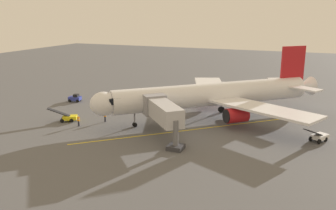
{
  "coord_description": "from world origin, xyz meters",
  "views": [
    {
      "loc": [
        -15.91,
        58.81,
        17.38
      ],
      "look_at": [
        5.3,
        7.83,
        3.0
      ],
      "focal_mm": 38.6,
      "sensor_mm": 36.0,
      "label": 1
    }
  ],
  "objects_px": {
    "belt_loader_rear_apron": "(68,117)",
    "jet_bridge": "(161,111)",
    "ground_crew_marshaller": "(78,121)",
    "belt_loader_starboard_side": "(319,136)",
    "safety_cone_nose_left": "(111,104)",
    "airplane": "(215,95)",
    "ground_crew_wing_walker": "(105,116)",
    "safety_cone_nose_right": "(112,106)",
    "tug_near_nose": "(75,98)",
    "baggage_cart_portside": "(222,85)",
    "safety_cone_wing_port": "(114,106)"
  },
  "relations": [
    {
      "from": "jet_bridge",
      "to": "belt_loader_rear_apron",
      "type": "distance_m",
      "value": 17.14
    },
    {
      "from": "ground_crew_marshaller",
      "to": "belt_loader_starboard_side",
      "type": "relative_size",
      "value": 0.38
    },
    {
      "from": "jet_bridge",
      "to": "tug_near_nose",
      "type": "relative_size",
      "value": 3.73
    },
    {
      "from": "jet_bridge",
      "to": "safety_cone_nose_left",
      "type": "bearing_deg",
      "value": -37.98
    },
    {
      "from": "tug_near_nose",
      "to": "safety_cone_wing_port",
      "type": "distance_m",
      "value": 9.28
    },
    {
      "from": "airplane",
      "to": "safety_cone_nose_left",
      "type": "distance_m",
      "value": 20.92
    },
    {
      "from": "jet_bridge",
      "to": "safety_cone_nose_left",
      "type": "relative_size",
      "value": 17.66
    },
    {
      "from": "safety_cone_nose_left",
      "to": "jet_bridge",
      "type": "bearing_deg",
      "value": 142.02
    },
    {
      "from": "airplane",
      "to": "tug_near_nose",
      "type": "xyz_separation_m",
      "value": [
        28.59,
        -0.49,
        -3.3
      ]
    },
    {
      "from": "baggage_cart_portside",
      "to": "safety_cone_nose_left",
      "type": "distance_m",
      "value": 28.29
    },
    {
      "from": "ground_crew_marshaller",
      "to": "safety_cone_nose_left",
      "type": "bearing_deg",
      "value": -80.35
    },
    {
      "from": "ground_crew_wing_walker",
      "to": "baggage_cart_portside",
      "type": "xyz_separation_m",
      "value": [
        -10.91,
        -33.23,
        -0.23
      ]
    },
    {
      "from": "safety_cone_nose_left",
      "to": "baggage_cart_portside",
      "type": "bearing_deg",
      "value": -123.7
    },
    {
      "from": "airplane",
      "to": "tug_near_nose",
      "type": "distance_m",
      "value": 28.78
    },
    {
      "from": "baggage_cart_portside",
      "to": "jet_bridge",
      "type": "bearing_deg",
      "value": 90.4
    },
    {
      "from": "belt_loader_rear_apron",
      "to": "safety_cone_nose_right",
      "type": "xyz_separation_m",
      "value": [
        -1.94,
        -10.5,
        -0.44
      ]
    },
    {
      "from": "belt_loader_rear_apron",
      "to": "jet_bridge",
      "type": "bearing_deg",
      "value": 177.77
    },
    {
      "from": "tug_near_nose",
      "to": "belt_loader_starboard_side",
      "type": "height_order",
      "value": "belt_loader_starboard_side"
    },
    {
      "from": "jet_bridge",
      "to": "safety_cone_wing_port",
      "type": "bearing_deg",
      "value": -37.63
    },
    {
      "from": "ground_crew_marshaller",
      "to": "tug_near_nose",
      "type": "relative_size",
      "value": 0.66
    },
    {
      "from": "airplane",
      "to": "safety_cone_wing_port",
      "type": "bearing_deg",
      "value": 0.75
    },
    {
      "from": "ground_crew_marshaller",
      "to": "baggage_cart_portside",
      "type": "xyz_separation_m",
      "value": [
        -13.43,
        -36.84,
        -0.23
      ]
    },
    {
      "from": "safety_cone_nose_left",
      "to": "safety_cone_nose_right",
      "type": "xyz_separation_m",
      "value": [
        -1.03,
        1.3,
        0.0
      ]
    },
    {
      "from": "airplane",
      "to": "belt_loader_rear_apron",
      "type": "xyz_separation_m",
      "value": [
        21.48,
        10.95,
        -3.29
      ]
    },
    {
      "from": "jet_bridge",
      "to": "belt_loader_starboard_side",
      "type": "relative_size",
      "value": 2.15
    },
    {
      "from": "tug_near_nose",
      "to": "baggage_cart_portside",
      "type": "distance_m",
      "value": 33.66
    },
    {
      "from": "safety_cone_nose_left",
      "to": "ground_crew_marshaller",
      "type": "bearing_deg",
      "value": 99.65
    },
    {
      "from": "baggage_cart_portside",
      "to": "tug_near_nose",
      "type": "bearing_deg",
      "value": 45.21
    },
    {
      "from": "ground_crew_wing_walker",
      "to": "belt_loader_starboard_side",
      "type": "height_order",
      "value": "belt_loader_starboard_side"
    },
    {
      "from": "ground_crew_marshaller",
      "to": "baggage_cart_portside",
      "type": "bearing_deg",
      "value": -110.03
    },
    {
      "from": "baggage_cart_portside",
      "to": "safety_cone_nose_right",
      "type": "distance_m",
      "value": 28.84
    },
    {
      "from": "jet_bridge",
      "to": "safety_cone_wing_port",
      "type": "height_order",
      "value": "jet_bridge"
    },
    {
      "from": "safety_cone_nose_left",
      "to": "safety_cone_wing_port",
      "type": "relative_size",
      "value": 1.0
    },
    {
      "from": "airplane",
      "to": "ground_crew_wing_walker",
      "type": "distance_m",
      "value": 18.36
    },
    {
      "from": "airplane",
      "to": "belt_loader_starboard_side",
      "type": "bearing_deg",
      "value": 161.94
    },
    {
      "from": "safety_cone_nose_left",
      "to": "safety_cone_wing_port",
      "type": "xyz_separation_m",
      "value": [
        -1.23,
        1.1,
        0.0
      ]
    },
    {
      "from": "jet_bridge",
      "to": "ground_crew_wing_walker",
      "type": "height_order",
      "value": "jet_bridge"
    },
    {
      "from": "tug_near_nose",
      "to": "safety_cone_nose_left",
      "type": "relative_size",
      "value": 4.74
    },
    {
      "from": "tug_near_nose",
      "to": "jet_bridge",
      "type": "bearing_deg",
      "value": 153.23
    },
    {
      "from": "ground_crew_wing_walker",
      "to": "belt_loader_rear_apron",
      "type": "bearing_deg",
      "value": 20.18
    },
    {
      "from": "safety_cone_nose_right",
      "to": "jet_bridge",
      "type": "bearing_deg",
      "value": 143.21
    },
    {
      "from": "safety_cone_wing_port",
      "to": "safety_cone_nose_right",
      "type": "bearing_deg",
      "value": 45.56
    },
    {
      "from": "tug_near_nose",
      "to": "safety_cone_nose_right",
      "type": "distance_m",
      "value": 9.11
    },
    {
      "from": "belt_loader_starboard_side",
      "to": "safety_cone_nose_left",
      "type": "height_order",
      "value": "belt_loader_starboard_side"
    },
    {
      "from": "belt_loader_rear_apron",
      "to": "tug_near_nose",
      "type": "bearing_deg",
      "value": -58.13
    },
    {
      "from": "jet_bridge",
      "to": "safety_cone_wing_port",
      "type": "relative_size",
      "value": 17.66
    },
    {
      "from": "jet_bridge",
      "to": "safety_cone_nose_right",
      "type": "distance_m",
      "value": 18.95
    },
    {
      "from": "ground_crew_wing_walker",
      "to": "belt_loader_rear_apron",
      "type": "height_order",
      "value": "belt_loader_rear_apron"
    },
    {
      "from": "tug_near_nose",
      "to": "belt_loader_rear_apron",
      "type": "relative_size",
      "value": 0.57
    },
    {
      "from": "baggage_cart_portside",
      "to": "safety_cone_wing_port",
      "type": "height_order",
      "value": "baggage_cart_portside"
    }
  ]
}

